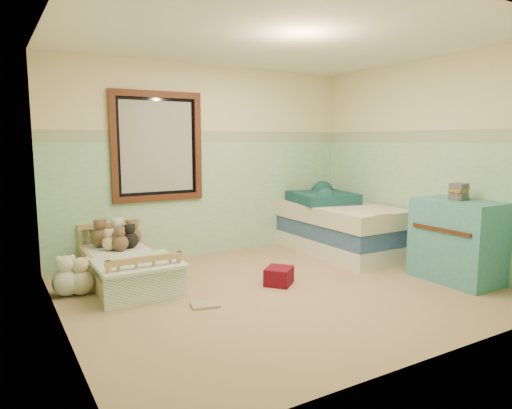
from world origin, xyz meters
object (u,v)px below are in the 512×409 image
twin_bed_frame (338,244)px  floor_book (205,305)px  plush_floor_cream (67,282)px  dresser (457,241)px  red_pillow (279,276)px  toddler_bed_frame (126,274)px  plush_floor_tan (81,282)px

twin_bed_frame → floor_book: bearing=-158.1°
plush_floor_cream → dresser: size_ratio=0.31×
red_pillow → floor_book: bearing=-168.7°
plush_floor_cream → red_pillow: size_ratio=0.93×
toddler_bed_frame → plush_floor_cream: bearing=-168.0°
dresser → floor_book: bearing=166.0°
twin_bed_frame → red_pillow: size_ratio=6.25×
plush_floor_cream → twin_bed_frame: size_ratio=0.15×
twin_bed_frame → red_pillow: twin_bed_frame is taller
toddler_bed_frame → floor_book: toddler_bed_frame is taller
dresser → plush_floor_tan: bearing=156.3°
toddler_bed_frame → plush_floor_tan: plush_floor_tan is taller
twin_bed_frame → dresser: bearing=-81.0°
plush_floor_tan → red_pillow: plush_floor_tan is taller
dresser → red_pillow: 1.98m
plush_floor_cream → dresser: bearing=-23.4°
plush_floor_tan → dresser: dresser is taller
floor_book → dresser: bearing=0.4°
plush_floor_cream → plush_floor_tan: bearing=-15.0°
plush_floor_tan → twin_bed_frame: (3.37, 0.06, -0.02)m
toddler_bed_frame → plush_floor_cream: 0.64m
red_pillow → floor_book: (-0.95, -0.19, -0.08)m
toddler_bed_frame → plush_floor_cream: plush_floor_cream is taller
dresser → floor_book: 2.82m
plush_floor_cream → floor_book: 1.43m
red_pillow → dresser: bearing=-26.2°
toddler_bed_frame → twin_bed_frame: size_ratio=0.80×
toddler_bed_frame → dresser: size_ratio=1.66×
plush_floor_cream → plush_floor_tan: size_ratio=1.07×
toddler_bed_frame → red_pillow: bearing=-32.9°
twin_bed_frame → red_pillow: 1.69m
plush_floor_cream → red_pillow: 2.15m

